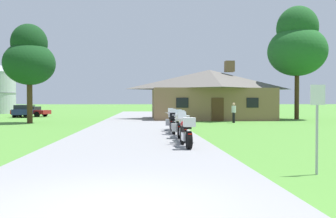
% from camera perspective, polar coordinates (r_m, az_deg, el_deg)
% --- Properties ---
extents(ground_plane, '(500.00, 500.00, 0.00)m').
position_cam_1_polar(ground_plane, '(25.67, -4.92, -2.75)').
color(ground_plane, '#4C8433').
extents(asphalt_driveway, '(6.40, 80.00, 0.06)m').
position_cam_1_polar(asphalt_driveway, '(23.67, -5.02, -3.01)').
color(asphalt_driveway, gray).
rests_on(asphalt_driveway, ground).
extents(motorcycle_red_nearest_to_camera, '(0.66, 2.08, 1.30)m').
position_cam_1_polar(motorcycle_red_nearest_to_camera, '(13.35, 2.90, -3.66)').
color(motorcycle_red_nearest_to_camera, black).
rests_on(motorcycle_red_nearest_to_camera, asphalt_driveway).
extents(motorcycle_yellow_second_in_row, '(0.66, 2.08, 1.30)m').
position_cam_1_polar(motorcycle_yellow_second_in_row, '(15.43, 2.39, -3.02)').
color(motorcycle_yellow_second_in_row, black).
rests_on(motorcycle_yellow_second_in_row, asphalt_driveway).
extents(motorcycle_blue_third_in_row, '(0.78, 2.08, 1.30)m').
position_cam_1_polar(motorcycle_blue_third_in_row, '(17.05, 1.79, -2.66)').
color(motorcycle_blue_third_in_row, black).
rests_on(motorcycle_blue_third_in_row, asphalt_driveway).
extents(motorcycle_red_fourth_in_row, '(0.66, 2.08, 1.30)m').
position_cam_1_polar(motorcycle_red_fourth_in_row, '(19.15, 0.87, -2.21)').
color(motorcycle_red_fourth_in_row, black).
rests_on(motorcycle_red_fourth_in_row, asphalt_driveway).
extents(motorcycle_yellow_farthest_in_row, '(0.73, 2.08, 1.30)m').
position_cam_1_polar(motorcycle_yellow_farthest_in_row, '(21.19, 0.55, -1.92)').
color(motorcycle_yellow_farthest_in_row, black).
rests_on(motorcycle_yellow_farthest_in_row, asphalt_driveway).
extents(stone_lodge, '(12.08, 8.68, 5.89)m').
position_cam_1_polar(stone_lodge, '(36.67, 6.57, 2.42)').
color(stone_lodge, brown).
rests_on(stone_lodge, ground).
extents(bystander_white_shirt_near_lodge, '(0.29, 0.54, 1.67)m').
position_cam_1_polar(bystander_white_shirt_near_lodge, '(30.32, 10.36, -0.41)').
color(bystander_white_shirt_near_lodge, black).
rests_on(bystander_white_shirt_near_lodge, ground).
extents(metal_signpost_roadside, '(0.36, 0.06, 2.14)m').
position_cam_1_polar(metal_signpost_roadside, '(9.24, 22.55, -1.32)').
color(metal_signpost_roadside, '#9EA0A5').
rests_on(metal_signpost_roadside, ground).
extents(tree_left_near, '(4.13, 4.13, 8.08)m').
position_cam_1_polar(tree_left_near, '(31.68, -21.09, 7.60)').
color(tree_left_near, '#422D19').
rests_on(tree_left_near, ground).
extents(tree_right_of_lodge, '(5.76, 5.76, 11.24)m').
position_cam_1_polar(tree_right_of_lodge, '(38.53, 19.76, 9.58)').
color(tree_right_of_lodge, '#422D19').
rests_on(tree_right_of_lodge, ground).
extents(metal_silo_distant, '(4.30, 4.30, 7.19)m').
position_cam_1_polar(metal_silo_distant, '(58.91, -24.96, 2.83)').
color(metal_silo_distant, '#B2B7BC').
rests_on(metal_silo_distant, ground).
extents(parked_navy_suv_far_left, '(2.24, 4.74, 1.40)m').
position_cam_1_polar(parked_navy_suv_far_left, '(44.14, -21.70, -0.20)').
color(parked_navy_suv_far_left, navy).
rests_on(parked_navy_suv_far_left, ground).
extents(parked_red_sedan_far_left, '(4.53, 2.86, 1.20)m').
position_cam_1_polar(parked_red_sedan_far_left, '(45.14, -20.90, -0.34)').
color(parked_red_sedan_far_left, maroon).
rests_on(parked_red_sedan_far_left, ground).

